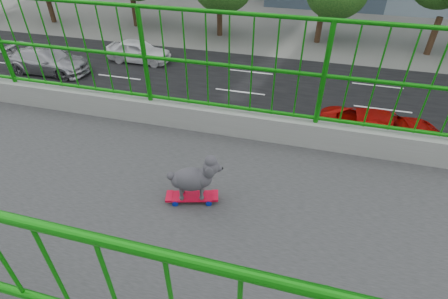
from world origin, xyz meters
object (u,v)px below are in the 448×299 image
Objects in this scene: car_2 at (383,131)px; car_5 at (416,244)px; poodle at (194,177)px; skateboard at (192,197)px; car_4 at (139,51)px; car_3 at (48,60)px.

car_2 is 1.21× the size of car_5.
car_2 is at bearing 143.91° from poodle.
skateboard is at bearing 159.88° from car_2.
car_2 is 6.41m from car_5.
car_5 is at bearing -176.67° from car_2.
poodle is at bearing -39.63° from car_5.
car_5 reaches higher than car_4.
poodle reaches higher than car_5.
car_2 is at bearing 143.82° from skateboard.
skateboard reaches higher than car_2.
skateboard is at bearing -90.00° from poodle.
car_5 is (9.60, 20.62, -0.03)m from car_3.
poodle is at bearing 159.97° from car_2.
car_3 is 5.85m from car_4.
skateboard reaches higher than car_5.
car_4 is at bearing -165.76° from poodle.
car_2 is (-12.24, 4.49, -6.26)m from skateboard.
car_3 is at bearing -150.48° from skateboard.
car_4 is (-6.40, -15.35, -0.03)m from car_2.
car_5 is at bearing 124.31° from poodle.
skateboard is 0.11× the size of car_4.
skateboard is at bearing -39.74° from car_5.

